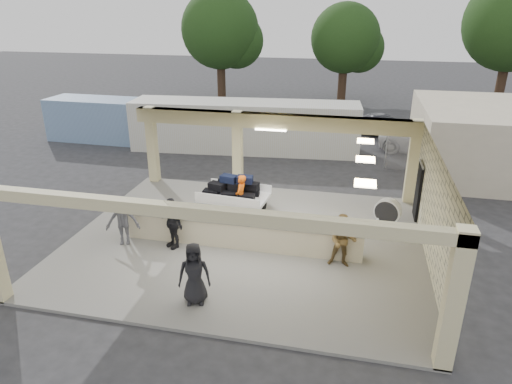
% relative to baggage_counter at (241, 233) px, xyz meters
% --- Properties ---
extents(ground, '(120.00, 120.00, 0.00)m').
position_rel_baggage_counter_xyz_m(ground, '(0.00, 0.50, -0.59)').
color(ground, '#29292C').
rests_on(ground, ground).
extents(pavilion, '(12.01, 10.00, 3.55)m').
position_rel_baggage_counter_xyz_m(pavilion, '(0.21, 1.16, 0.76)').
color(pavilion, slate).
rests_on(pavilion, ground).
extents(baggage_counter, '(8.20, 0.58, 0.98)m').
position_rel_baggage_counter_xyz_m(baggage_counter, '(0.00, 0.00, 0.00)').
color(baggage_counter, beige).
rests_on(baggage_counter, pavilion).
extents(luggage_cart, '(2.74, 1.85, 1.51)m').
position_rel_baggage_counter_xyz_m(luggage_cart, '(-1.00, 2.66, 0.33)').
color(luggage_cart, white).
rests_on(luggage_cart, pavilion).
extents(drum_fan, '(1.02, 0.65, 1.07)m').
position_rel_baggage_counter_xyz_m(drum_fan, '(4.84, 2.68, 0.09)').
color(drum_fan, white).
rests_on(drum_fan, pavilion).
extents(baggage_handler, '(0.40, 0.65, 1.70)m').
position_rel_baggage_counter_xyz_m(baggage_handler, '(-0.60, 2.26, 0.36)').
color(baggage_handler, '#E3550B').
rests_on(baggage_handler, pavilion).
extents(passenger_a, '(0.84, 0.37, 1.74)m').
position_rel_baggage_counter_xyz_m(passenger_a, '(3.34, -0.50, 0.38)').
color(passenger_a, brown).
rests_on(passenger_a, pavilion).
extents(passenger_b, '(1.08, 0.89, 1.78)m').
position_rel_baggage_counter_xyz_m(passenger_b, '(-2.24, -0.51, 0.40)').
color(passenger_b, black).
rests_on(passenger_b, pavilion).
extents(passenger_c, '(1.20, 0.74, 1.76)m').
position_rel_baggage_counter_xyz_m(passenger_c, '(-3.94, -0.69, 0.39)').
color(passenger_c, '#49494E').
rests_on(passenger_c, pavilion).
extents(passenger_d, '(0.93, 0.57, 1.78)m').
position_rel_baggage_counter_xyz_m(passenger_d, '(-0.46, -3.28, 0.40)').
color(passenger_d, black).
rests_on(passenger_d, pavilion).
extents(car_white_a, '(5.52, 3.30, 1.48)m').
position_rel_baggage_counter_xyz_m(car_white_a, '(7.45, 12.89, 0.15)').
color(car_white_a, silver).
rests_on(car_white_a, ground).
extents(car_dark, '(4.08, 2.91, 1.29)m').
position_rel_baggage_counter_xyz_m(car_dark, '(5.04, 15.97, 0.06)').
color(car_dark, black).
rests_on(car_dark, ground).
extents(container_white, '(12.83, 3.60, 2.74)m').
position_rel_baggage_counter_xyz_m(container_white, '(-2.67, 11.20, 0.79)').
color(container_white, silver).
rests_on(container_white, ground).
extents(container_blue, '(9.68, 2.49, 2.50)m').
position_rel_baggage_counter_xyz_m(container_blue, '(-10.00, 11.33, 0.67)').
color(container_blue, '#7699BD').
rests_on(container_blue, ground).
extents(tree_left, '(6.60, 6.30, 9.00)m').
position_rel_baggage_counter_xyz_m(tree_left, '(-7.68, 24.66, 5.00)').
color(tree_left, '#382619').
rests_on(tree_left, ground).
extents(tree_mid, '(6.00, 5.60, 8.00)m').
position_rel_baggage_counter_xyz_m(tree_mid, '(2.32, 26.66, 4.38)').
color(tree_mid, '#382619').
rests_on(tree_mid, ground).
extents(adjacent_building, '(6.00, 8.00, 3.20)m').
position_rel_baggage_counter_xyz_m(adjacent_building, '(9.50, 10.50, 1.01)').
color(adjacent_building, beige).
rests_on(adjacent_building, ground).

